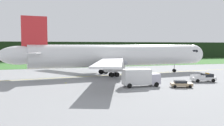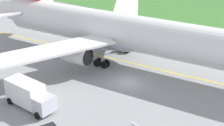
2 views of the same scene
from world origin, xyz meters
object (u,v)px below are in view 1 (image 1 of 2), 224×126
staff_car (181,84)px  airliner (118,56)px  ops_pickup_truck (204,78)px  catering_truck (140,77)px

staff_car → airliner: bearing=103.0°
airliner → ops_pickup_truck: airliner is taller
staff_car → ops_pickup_truck: bearing=27.9°
airliner → staff_car: size_ratio=13.35×
ops_pickup_truck → catering_truck: 16.04m
ops_pickup_truck → staff_car: size_ratio=1.26×
airliner → staff_car: (5.14, -22.32, -4.42)m
catering_truck → staff_car: 7.84m
airliner → staff_car: bearing=-77.0°
ops_pickup_truck → staff_car: bearing=-152.1°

